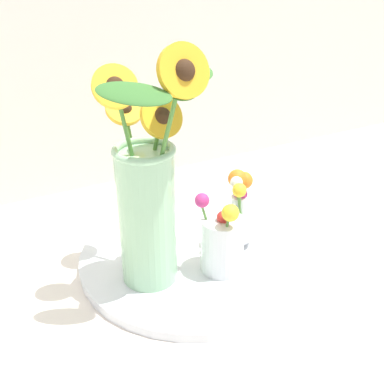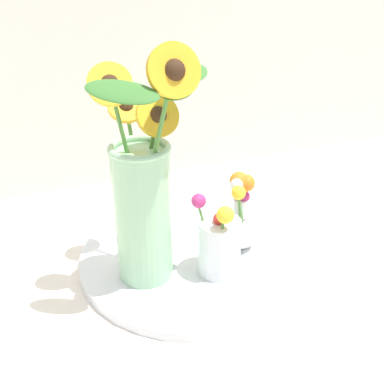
% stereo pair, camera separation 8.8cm
% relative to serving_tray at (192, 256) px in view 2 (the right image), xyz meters
% --- Properties ---
extents(ground_plane, '(6.00, 6.00, 0.00)m').
position_rel_serving_tray_xyz_m(ground_plane, '(0.00, -0.11, -0.01)').
color(ground_plane, silver).
extents(serving_tray, '(0.48, 0.48, 0.02)m').
position_rel_serving_tray_xyz_m(serving_tray, '(0.00, 0.00, 0.00)').
color(serving_tray, silver).
rests_on(serving_tray, ground_plane).
extents(mason_jar_sunflowers, '(0.22, 0.24, 0.45)m').
position_rel_serving_tray_xyz_m(mason_jar_sunflowers, '(-0.11, -0.03, 0.18)').
color(mason_jar_sunflowers, '#99CC9E').
rests_on(mason_jar_sunflowers, serving_tray).
extents(vase_small_center, '(0.09, 0.08, 0.17)m').
position_rel_serving_tray_xyz_m(vase_small_center, '(0.02, -0.08, 0.07)').
color(vase_small_center, white).
rests_on(vase_small_center, serving_tray).
extents(vase_bulb_right, '(0.08, 0.09, 0.18)m').
position_rel_serving_tray_xyz_m(vase_bulb_right, '(0.10, -0.02, 0.08)').
color(vase_bulb_right, white).
rests_on(vase_bulb_right, serving_tray).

